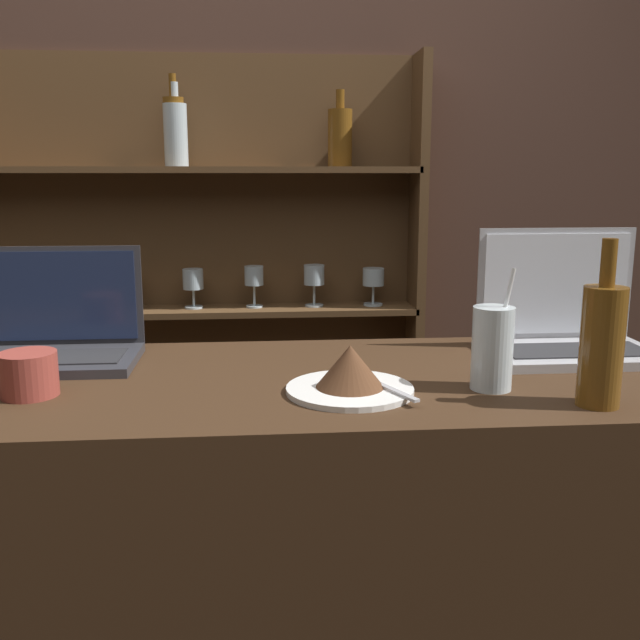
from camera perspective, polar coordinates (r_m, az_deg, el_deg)
back_wall at (r=2.46m, az=-7.57°, el=9.20°), size 7.00×0.06×2.70m
back_shelf at (r=2.44m, az=-9.78°, el=-0.14°), size 1.51×0.18×1.83m
laptop_near at (r=1.50m, az=-20.45°, el=-1.24°), size 0.33×0.21×0.22m
laptop_far at (r=1.55m, az=19.04°, el=-0.40°), size 0.34×0.22×0.25m
cake_plate at (r=1.21m, az=2.43°, el=-4.33°), size 0.22×0.22×0.08m
water_glass at (r=1.26m, az=13.63°, el=-2.20°), size 0.07×0.07×0.21m
wine_bottle_amber at (r=1.21m, az=21.62°, el=-1.74°), size 0.07×0.07×0.27m
coffee_cup at (r=1.29m, az=-22.27°, el=-4.03°), size 0.09×0.09×0.07m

